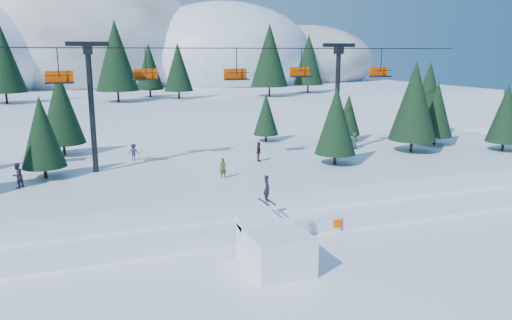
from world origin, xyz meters
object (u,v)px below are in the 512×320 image
object	(u,v)px
jump_kicker	(275,247)
banner_far	(384,209)
chairlift	(216,84)
banner_near	(322,225)

from	to	relation	value
jump_kicker	banner_far	world-z (taller)	jump_kicker
chairlift	banner_far	size ratio (longest dim) A/B	16.08
chairlift	banner_far	xyz separation A→B (m)	(9.46, -11.54, -8.78)
chairlift	banner_far	bearing A→B (deg)	-50.66
chairlift	banner_far	distance (m)	17.31
jump_kicker	banner_near	bearing A→B (deg)	38.14
banner_near	chairlift	bearing A→B (deg)	105.51
jump_kicker	banner_near	distance (m)	6.64
chairlift	banner_near	distance (m)	15.99
banner_near	banner_far	xyz separation A→B (m)	(5.89, 1.34, 0.00)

